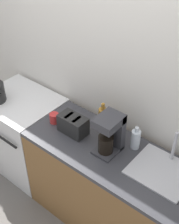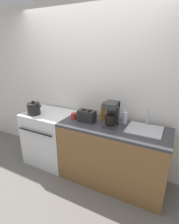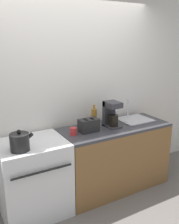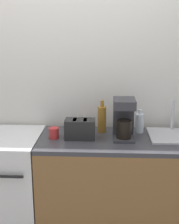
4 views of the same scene
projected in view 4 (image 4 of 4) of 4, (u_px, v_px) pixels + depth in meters
name	position (u px, v px, depth m)	size (l,w,h in m)	color
wall_back	(70.00, 83.00, 2.87)	(8.00, 0.05, 2.60)	silver
counter_block	(128.00, 188.00, 2.71)	(1.50, 0.61, 0.90)	brown
toaster	(80.00, 129.00, 2.57)	(0.25, 0.14, 0.16)	black
coffee_maker	(124.00, 117.00, 2.56)	(0.17, 0.22, 0.34)	#333338
sink_tray	(175.00, 135.00, 2.64)	(0.44, 0.39, 0.28)	#B7B7BC
bottle_amber	(102.00, 119.00, 2.72)	(0.07, 0.07, 0.28)	#9E6B23
bottle_clear	(139.00, 123.00, 2.72)	(0.08, 0.08, 0.21)	silver
cup_red	(54.00, 133.00, 2.59)	(0.08, 0.08, 0.09)	red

